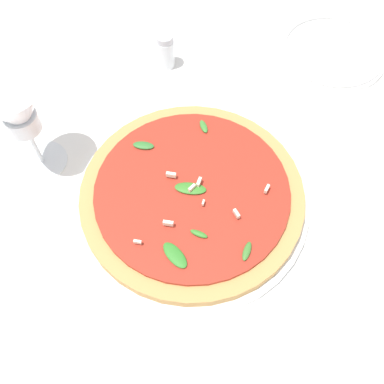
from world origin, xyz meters
TOP-DOWN VIEW (x-y plane):
  - ground_plane at (0.00, 0.00)m, footprint 6.00×6.00m
  - pizza_arugula_main at (0.02, -0.03)m, footprint 0.35×0.35m
  - wine_glass at (-0.22, -0.12)m, footprint 0.09×0.09m
  - side_plate_white at (0.04, 0.38)m, footprint 0.20×0.20m
  - shaker_pepper at (-0.20, 0.17)m, footprint 0.03×0.03m

SIDE VIEW (x-z plane):
  - ground_plane at x=0.00m, z-range 0.00..0.00m
  - side_plate_white at x=0.04m, z-range 0.00..0.02m
  - pizza_arugula_main at x=0.02m, z-range -0.01..0.04m
  - shaker_pepper at x=-0.20m, z-range 0.00..0.07m
  - wine_glass at x=-0.22m, z-range 0.03..0.20m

